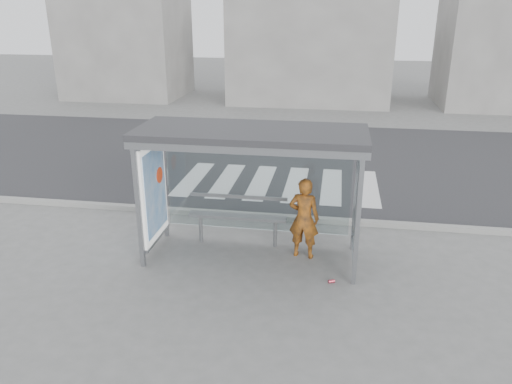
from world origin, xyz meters
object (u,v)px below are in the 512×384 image
bus_shelter (232,161)px  person (304,218)px  bench (238,216)px  soda_can (331,281)px

bus_shelter → person: (1.38, 0.16, -1.16)m
person → bench: (-1.40, 0.34, -0.21)m
person → soda_can: person is taller
soda_can → bench: bearing=146.8°
person → bench: person is taller
bench → soda_can: bench is taller
bus_shelter → bench: (-0.02, 0.50, -1.36)m
bench → soda_can: 2.46m
soda_can → person: bearing=121.8°
bench → bus_shelter: bearing=-88.2°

